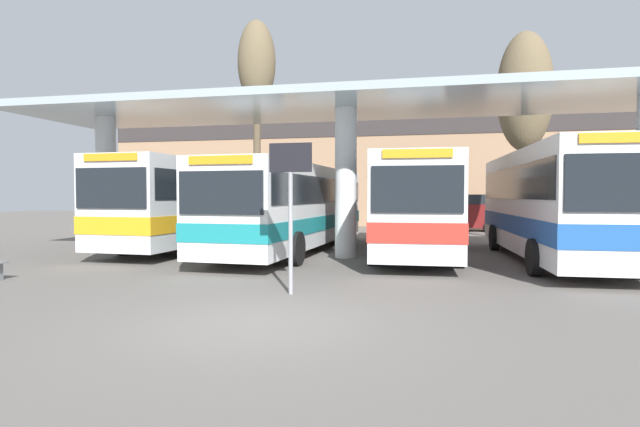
{
  "coord_description": "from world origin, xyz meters",
  "views": [
    {
      "loc": [
        2.73,
        -7.51,
        2.06
      ],
      "look_at": [
        0.0,
        4.82,
        1.6
      ],
      "focal_mm": 28.0,
      "sensor_mm": 36.0,
      "label": 1
    }
  ],
  "objects_px": {
    "poplar_tree_behind_left": "(257,68)",
    "parked_car_street": "(465,213)",
    "transit_bus_right_bay": "(415,203)",
    "transit_bus_far_right_bay": "(552,201)",
    "info_sign_platform": "(291,187)",
    "transit_bus_center_bay": "(295,204)",
    "poplar_tree_behind_right": "(525,93)",
    "transit_bus_left_bay": "(207,200)"
  },
  "relations": [
    {
      "from": "poplar_tree_behind_left",
      "to": "parked_car_street",
      "type": "distance_m",
      "value": 14.33
    },
    {
      "from": "transit_bus_right_bay",
      "to": "transit_bus_far_right_bay",
      "type": "relative_size",
      "value": 1.05
    },
    {
      "from": "info_sign_platform",
      "to": "transit_bus_center_bay",
      "type": "bearing_deg",
      "value": 104.84
    },
    {
      "from": "transit_bus_center_bay",
      "to": "info_sign_platform",
      "type": "distance_m",
      "value": 8.13
    },
    {
      "from": "transit_bus_right_bay",
      "to": "poplar_tree_behind_left",
      "type": "relative_size",
      "value": 1.06
    },
    {
      "from": "info_sign_platform",
      "to": "parked_car_street",
      "type": "relative_size",
      "value": 0.76
    },
    {
      "from": "transit_bus_right_bay",
      "to": "info_sign_platform",
      "type": "height_order",
      "value": "transit_bus_right_bay"
    },
    {
      "from": "transit_bus_center_bay",
      "to": "poplar_tree_behind_left",
      "type": "xyz_separation_m",
      "value": [
        -3.31,
        5.21,
        6.44
      ]
    },
    {
      "from": "poplar_tree_behind_left",
      "to": "parked_car_street",
      "type": "height_order",
      "value": "poplar_tree_behind_left"
    },
    {
      "from": "poplar_tree_behind_right",
      "to": "parked_car_street",
      "type": "distance_m",
      "value": 8.68
    },
    {
      "from": "poplar_tree_behind_left",
      "to": "parked_car_street",
      "type": "xyz_separation_m",
      "value": [
        10.19,
        7.11,
        -7.14
      ]
    },
    {
      "from": "transit_bus_right_bay",
      "to": "info_sign_platform",
      "type": "bearing_deg",
      "value": 71.87
    },
    {
      "from": "transit_bus_right_bay",
      "to": "info_sign_platform",
      "type": "relative_size",
      "value": 3.54
    },
    {
      "from": "poplar_tree_behind_left",
      "to": "parked_car_street",
      "type": "relative_size",
      "value": 2.53
    },
    {
      "from": "transit_bus_far_right_bay",
      "to": "info_sign_platform",
      "type": "bearing_deg",
      "value": 44.05
    },
    {
      "from": "transit_bus_right_bay",
      "to": "parked_car_street",
      "type": "relative_size",
      "value": 2.69
    },
    {
      "from": "info_sign_platform",
      "to": "poplar_tree_behind_left",
      "type": "height_order",
      "value": "poplar_tree_behind_left"
    },
    {
      "from": "transit_bus_right_bay",
      "to": "info_sign_platform",
      "type": "distance_m",
      "value": 8.37
    },
    {
      "from": "transit_bus_center_bay",
      "to": "poplar_tree_behind_right",
      "type": "distance_m",
      "value": 11.87
    },
    {
      "from": "parked_car_street",
      "to": "poplar_tree_behind_left",
      "type": "bearing_deg",
      "value": -144.33
    },
    {
      "from": "transit_bus_far_right_bay",
      "to": "poplar_tree_behind_right",
      "type": "xyz_separation_m",
      "value": [
        0.37,
        7.0,
        4.73
      ]
    },
    {
      "from": "poplar_tree_behind_left",
      "to": "poplar_tree_behind_right",
      "type": "xyz_separation_m",
      "value": [
        12.3,
        0.82,
        -1.55
      ]
    },
    {
      "from": "transit_bus_left_bay",
      "to": "transit_bus_right_bay",
      "type": "height_order",
      "value": "transit_bus_left_bay"
    },
    {
      "from": "poplar_tree_behind_right",
      "to": "transit_bus_left_bay",
      "type": "bearing_deg",
      "value": -159.28
    },
    {
      "from": "transit_bus_right_bay",
      "to": "poplar_tree_behind_left",
      "type": "bearing_deg",
      "value": -35.33
    },
    {
      "from": "transit_bus_center_bay",
      "to": "transit_bus_far_right_bay",
      "type": "distance_m",
      "value": 8.67
    },
    {
      "from": "transit_bus_far_right_bay",
      "to": "poplar_tree_behind_left",
      "type": "height_order",
      "value": "poplar_tree_behind_left"
    },
    {
      "from": "transit_bus_left_bay",
      "to": "parked_car_street",
      "type": "bearing_deg",
      "value": -132.03
    },
    {
      "from": "transit_bus_center_bay",
      "to": "info_sign_platform",
      "type": "xyz_separation_m",
      "value": [
        2.08,
        -7.84,
        0.5
      ]
    },
    {
      "from": "transit_bus_right_bay",
      "to": "poplar_tree_behind_right",
      "type": "bearing_deg",
      "value": -130.53
    },
    {
      "from": "transit_bus_center_bay",
      "to": "transit_bus_left_bay",
      "type": "bearing_deg",
      "value": -12.88
    },
    {
      "from": "transit_bus_center_bay",
      "to": "info_sign_platform",
      "type": "relative_size",
      "value": 3.89
    },
    {
      "from": "poplar_tree_behind_right",
      "to": "transit_bus_center_bay",
      "type": "bearing_deg",
      "value": -146.15
    },
    {
      "from": "transit_bus_right_bay",
      "to": "parked_car_street",
      "type": "xyz_separation_m",
      "value": [
        2.51,
        12.12,
        -0.77
      ]
    },
    {
      "from": "transit_bus_center_bay",
      "to": "poplar_tree_behind_left",
      "type": "relative_size",
      "value": 1.16
    },
    {
      "from": "transit_bus_right_bay",
      "to": "poplar_tree_behind_right",
      "type": "height_order",
      "value": "poplar_tree_behind_right"
    },
    {
      "from": "transit_bus_left_bay",
      "to": "transit_bus_far_right_bay",
      "type": "xyz_separation_m",
      "value": [
        12.62,
        -2.09,
        0.03
      ]
    },
    {
      "from": "transit_bus_center_bay",
      "to": "transit_bus_right_bay",
      "type": "bearing_deg",
      "value": -174.81
    },
    {
      "from": "transit_bus_right_bay",
      "to": "poplar_tree_behind_right",
      "type": "xyz_separation_m",
      "value": [
        4.61,
        5.83,
        4.82
      ]
    },
    {
      "from": "transit_bus_center_bay",
      "to": "poplar_tree_behind_left",
      "type": "bearing_deg",
      "value": -54.87
    },
    {
      "from": "transit_bus_left_bay",
      "to": "poplar_tree_behind_left",
      "type": "xyz_separation_m",
      "value": [
        0.69,
        4.1,
        6.32
      ]
    },
    {
      "from": "transit_bus_right_bay",
      "to": "transit_bus_left_bay",
      "type": "bearing_deg",
      "value": -8.47
    }
  ]
}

